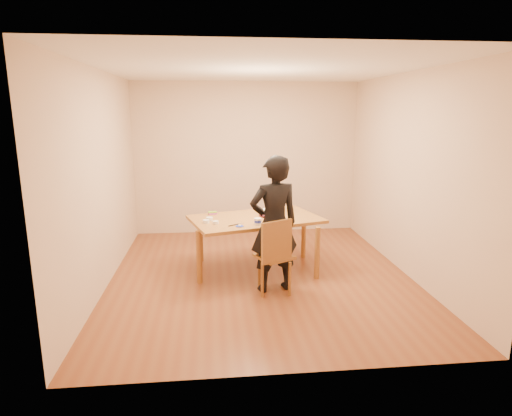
{
  "coord_description": "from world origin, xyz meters",
  "views": [
    {
      "loc": [
        -0.63,
        -5.45,
        2.19
      ],
      "look_at": [
        -0.04,
        0.2,
        0.9
      ],
      "focal_mm": 30.0,
      "sensor_mm": 36.0,
      "label": 1
    }
  ],
  "objects": [
    {
      "name": "ramekin_yellow",
      "position": [
        -0.68,
        0.17,
        0.77
      ],
      "size": [
        0.09,
        0.09,
        0.04
      ],
      "primitive_type": "cylinder",
      "color": "white",
      "rests_on": "dining_table"
    },
    {
      "name": "frosting_lid",
      "position": [
        -0.29,
        -0.19,
        0.76
      ],
      "size": [
        0.1,
        0.1,
        0.01
      ],
      "primitive_type": "cylinder",
      "color": "#1C30B6",
      "rests_on": "dining_table"
    },
    {
      "name": "dining_table",
      "position": [
        -0.04,
        0.25,
        0.73
      ],
      "size": [
        1.94,
        1.47,
        0.04
      ],
      "primitive_type": "cube",
      "rotation": [
        0.0,
        0.0,
        0.28
      ],
      "color": "brown",
      "rests_on": "floor"
    },
    {
      "name": "candy_box_green",
      "position": [
        -0.63,
        0.53,
        0.78
      ],
      "size": [
        0.12,
        0.08,
        0.02
      ],
      "primitive_type": "cube",
      "rotation": [
        0.0,
        0.0,
        0.17
      ],
      "color": "#3E971B",
      "rests_on": "candy_box_pink"
    },
    {
      "name": "dining_chair",
      "position": [
        0.11,
        -0.52,
        0.45
      ],
      "size": [
        0.53,
        0.53,
        0.04
      ],
      "primitive_type": "cube",
      "rotation": [
        0.0,
        0.0,
        0.49
      ],
      "color": "brown",
      "rests_on": "floor"
    },
    {
      "name": "frosting_tub",
      "position": [
        -0.05,
        -0.11,
        0.79
      ],
      "size": [
        0.09,
        0.09,
        0.08
      ],
      "primitive_type": "cylinder",
      "color": "white",
      "rests_on": "dining_table"
    },
    {
      "name": "candy_box_pink",
      "position": [
        -0.63,
        0.52,
        0.76
      ],
      "size": [
        0.13,
        0.08,
        0.02
      ],
      "primitive_type": "cube",
      "rotation": [
        0.0,
        0.0,
        0.18
      ],
      "color": "#EC37B0",
      "rests_on": "dining_table"
    },
    {
      "name": "frosting_dollop",
      "position": [
        -0.29,
        -0.19,
        0.77
      ],
      "size": [
        0.04,
        0.04,
        0.02
      ],
      "primitive_type": "ellipsoid",
      "color": "white",
      "rests_on": "frosting_lid"
    },
    {
      "name": "ramekin_green",
      "position": [
        -0.59,
        -0.02,
        0.77
      ],
      "size": [
        0.08,
        0.08,
        0.04
      ],
      "primitive_type": "cylinder",
      "color": "white",
      "rests_on": "dining_table"
    },
    {
      "name": "cake",
      "position": [
        0.17,
        0.34,
        0.81
      ],
      "size": [
        0.2,
        0.2,
        0.06
      ],
      "primitive_type": "cylinder",
      "color": "white",
      "rests_on": "cake_plate"
    },
    {
      "name": "person",
      "position": [
        0.11,
        -0.48,
        0.84
      ],
      "size": [
        0.69,
        0.53,
        1.69
      ],
      "primitive_type": "imported",
      "rotation": [
        0.0,
        0.0,
        3.37
      ],
      "color": "black",
      "rests_on": "floor"
    },
    {
      "name": "room_shell",
      "position": [
        0.0,
        0.34,
        1.35
      ],
      "size": [
        4.0,
        4.5,
        2.7
      ],
      "color": "brown",
      "rests_on": "ground"
    },
    {
      "name": "frosting_dome",
      "position": [
        0.17,
        0.34,
        0.85
      ],
      "size": [
        0.2,
        0.2,
        0.03
      ],
      "primitive_type": "ellipsoid",
      "color": "white",
      "rests_on": "cake"
    },
    {
      "name": "spatula",
      "position": [
        -0.37,
        -0.12,
        0.76
      ],
      "size": [
        0.14,
        0.1,
        0.01
      ],
      "primitive_type": "cube",
      "rotation": [
        0.0,
        0.0,
        0.58
      ],
      "color": "black",
      "rests_on": "dining_table"
    },
    {
      "name": "ramekin_multi",
      "position": [
        -0.72,
        0.04,
        0.77
      ],
      "size": [
        0.09,
        0.09,
        0.04
      ],
      "primitive_type": "cylinder",
      "color": "white",
      "rests_on": "dining_table"
    },
    {
      "name": "cake_plate",
      "position": [
        0.17,
        0.34,
        0.76
      ],
      "size": [
        0.31,
        0.31,
        0.02
      ],
      "primitive_type": "cylinder",
      "color": "#D30E43",
      "rests_on": "dining_table"
    }
  ]
}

